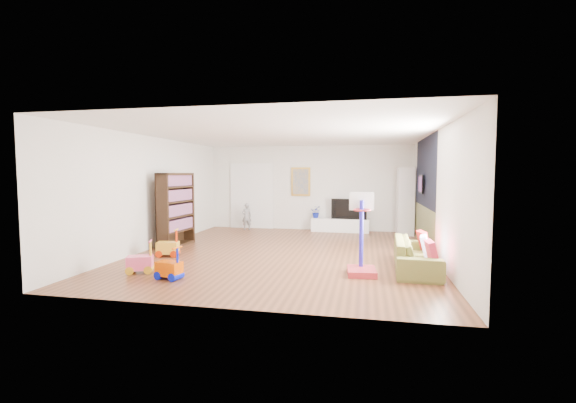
% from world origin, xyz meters
% --- Properties ---
extents(floor, '(6.50, 7.50, 0.00)m').
position_xyz_m(floor, '(0.00, 0.00, 0.00)').
color(floor, brown).
rests_on(floor, ground).
extents(ceiling, '(6.50, 7.50, 0.00)m').
position_xyz_m(ceiling, '(0.00, 0.00, 2.70)').
color(ceiling, white).
rests_on(ceiling, ground).
extents(wall_back, '(6.50, 0.00, 2.70)m').
position_xyz_m(wall_back, '(0.00, 3.75, 1.35)').
color(wall_back, silver).
rests_on(wall_back, ground).
extents(wall_front, '(6.50, 0.00, 2.70)m').
position_xyz_m(wall_front, '(0.00, -3.75, 1.35)').
color(wall_front, white).
rests_on(wall_front, ground).
extents(wall_left, '(0.00, 7.50, 2.70)m').
position_xyz_m(wall_left, '(-3.25, 0.00, 1.35)').
color(wall_left, silver).
rests_on(wall_left, ground).
extents(wall_right, '(0.00, 7.50, 2.70)m').
position_xyz_m(wall_right, '(3.25, 0.00, 1.35)').
color(wall_right, silver).
rests_on(wall_right, ground).
extents(navy_accent, '(0.01, 3.20, 1.70)m').
position_xyz_m(navy_accent, '(3.23, 1.40, 1.85)').
color(navy_accent, black).
rests_on(navy_accent, wall_right).
extents(olive_wainscot, '(0.01, 3.20, 1.00)m').
position_xyz_m(olive_wainscot, '(3.23, 1.40, 0.50)').
color(olive_wainscot, brown).
rests_on(olive_wainscot, wall_right).
extents(doorway, '(1.45, 0.06, 2.10)m').
position_xyz_m(doorway, '(-1.90, 3.71, 1.05)').
color(doorway, white).
rests_on(doorway, ground).
extents(painting_back, '(0.62, 0.06, 0.92)m').
position_xyz_m(painting_back, '(-0.25, 3.71, 1.55)').
color(painting_back, gold).
rests_on(painting_back, wall_back).
extents(artwork_right, '(0.04, 0.56, 0.46)m').
position_xyz_m(artwork_right, '(3.17, 1.60, 1.55)').
color(artwork_right, '#7F3F8C').
rests_on(artwork_right, wall_right).
extents(media_console, '(1.78, 0.48, 0.41)m').
position_xyz_m(media_console, '(1.04, 3.46, 0.21)').
color(media_console, white).
rests_on(media_console, ground).
extents(tall_cabinet, '(0.49, 0.49, 1.99)m').
position_xyz_m(tall_cabinet, '(2.96, 3.16, 0.99)').
color(tall_cabinet, silver).
rests_on(tall_cabinet, ground).
extents(bookshelf, '(0.41, 1.27, 1.83)m').
position_xyz_m(bookshelf, '(-2.81, 0.25, 0.92)').
color(bookshelf, black).
rests_on(bookshelf, ground).
extents(sofa, '(0.87, 2.02, 0.58)m').
position_xyz_m(sofa, '(2.76, -1.05, 0.29)').
color(sofa, olive).
rests_on(sofa, ground).
extents(basketball_hoop, '(0.56, 0.66, 1.49)m').
position_xyz_m(basketball_hoop, '(1.76, -1.61, 0.74)').
color(basketball_hoop, '#B32B34').
rests_on(basketball_hoop, ground).
extents(ride_on_yellow, '(0.50, 0.36, 0.60)m').
position_xyz_m(ride_on_yellow, '(-2.42, -0.90, 0.30)').
color(ride_on_yellow, gold).
rests_on(ride_on_yellow, ground).
extents(ride_on_orange, '(0.47, 0.35, 0.57)m').
position_xyz_m(ride_on_orange, '(-1.49, -2.57, 0.29)').
color(ride_on_orange, '#D04A00').
rests_on(ride_on_orange, ground).
extents(ride_on_pink, '(0.51, 0.42, 0.59)m').
position_xyz_m(ride_on_pink, '(-2.21, -2.30, 0.30)').
color(ride_on_pink, '#F95180').
rests_on(ride_on_pink, ground).
extents(child, '(0.38, 0.34, 0.86)m').
position_xyz_m(child, '(-1.95, 3.29, 0.43)').
color(child, gray).
rests_on(child, ground).
extents(tv, '(1.09, 0.25, 0.63)m').
position_xyz_m(tv, '(1.32, 3.45, 0.73)').
color(tv, black).
rests_on(tv, media_console).
extents(vase_plant, '(0.37, 0.33, 0.38)m').
position_xyz_m(vase_plant, '(0.29, 3.49, 0.60)').
color(vase_plant, navy).
rests_on(vase_plant, media_console).
extents(pillow_left, '(0.13, 0.42, 0.41)m').
position_xyz_m(pillow_left, '(2.94, -1.65, 0.46)').
color(pillow_left, '#B72643').
rests_on(pillow_left, sofa).
extents(pillow_center, '(0.17, 0.41, 0.40)m').
position_xyz_m(pillow_center, '(2.92, -1.05, 0.46)').
color(pillow_center, white).
rests_on(pillow_center, sofa).
extents(pillow_right, '(0.17, 0.41, 0.40)m').
position_xyz_m(pillow_right, '(2.97, -0.46, 0.46)').
color(pillow_right, red).
rests_on(pillow_right, sofa).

